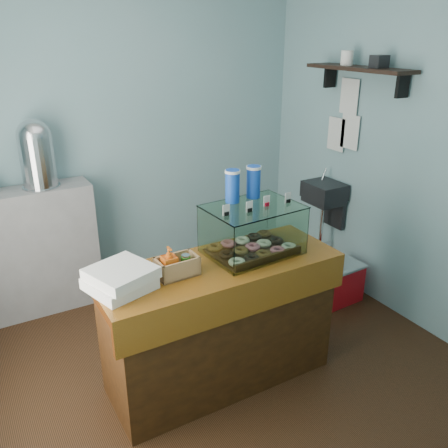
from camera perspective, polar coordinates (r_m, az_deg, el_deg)
ground at (r=3.72m, az=-2.52°, el=-15.66°), size 3.50×3.50×0.00m
room_shell at (r=3.01m, az=-2.70°, el=11.12°), size 3.54×3.04×2.82m
counter at (r=3.27m, az=-0.55°, el=-11.73°), size 1.60×0.60×0.90m
back_shelf at (r=4.32m, az=-21.71°, el=-3.06°), size 1.00×0.32×1.10m
display_case at (r=3.16m, az=3.19°, el=-0.34°), size 0.63×0.48×0.55m
condiment_crate at (r=2.89m, az=-5.89°, el=-4.95°), size 0.25×0.16×0.20m
pastry_boxes at (r=2.80m, az=-12.35°, el=-6.41°), size 0.43×0.42×0.13m
coffee_urn at (r=4.08m, az=-21.65°, el=8.05°), size 0.30×0.30×0.55m
red_cooler at (r=4.42m, az=13.50°, el=-6.78°), size 0.42×0.33×0.36m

